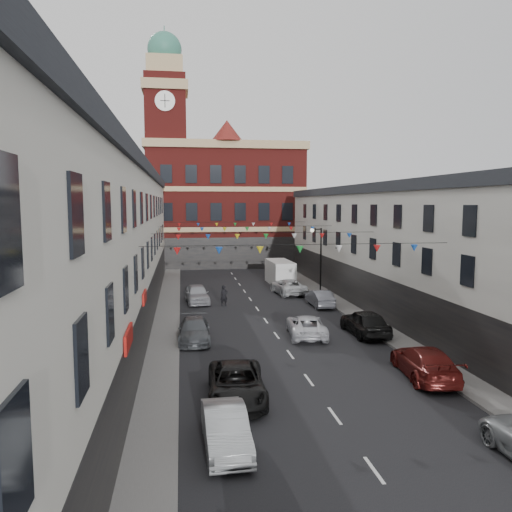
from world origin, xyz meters
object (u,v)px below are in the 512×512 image
car_right_c (425,362)px  car_right_e (320,298)px  white_van (280,272)px  car_left_d (194,330)px  pedestrian (224,296)px  car_right_f (288,287)px  car_right_d (365,322)px  street_lamp (318,251)px  car_left_e (197,294)px  moving_car (306,326)px  car_left_c (236,384)px  car_left_b (226,429)px

car_right_c → car_right_e: size_ratio=1.26×
white_van → car_right_c: bearing=-88.8°
car_left_d → pedestrian: 10.30m
car_left_d → pedestrian: size_ratio=2.73×
car_left_d → car_right_f: size_ratio=0.92×
car_left_d → car_right_d: 10.61m
white_van → pedestrian: bearing=-124.8°
car_right_f → pedestrian: bearing=29.4°
street_lamp → car_left_d: street_lamp is taller
car_left_e → moving_car: 13.13m
car_left_c → pedestrian: size_ratio=3.02×
car_left_c → car_right_f: size_ratio=1.02×
car_right_e → pedestrian: size_ratio=2.41×
car_left_e → car_right_d: 15.50m
car_left_c → car_left_d: size_ratio=1.11×
car_left_e → car_right_e: size_ratio=1.11×
moving_car → white_van: white_van is taller
white_van → pedestrian: 12.09m
car_left_c → car_left_d: (-1.51, 9.37, -0.04)m
car_right_d → car_right_e: bearing=-89.1°
car_left_e → white_van: (8.70, 8.51, 0.43)m
pedestrian → car_right_d: bearing=-64.1°
car_left_e → car_right_e: car_left_e is taller
car_left_e → car_left_b: bearing=-94.1°
street_lamp → car_left_c: size_ratio=1.17×
car_left_b → car_left_c: car_left_c is taller
car_right_c → moving_car: 8.88m
car_left_b → car_left_d: size_ratio=0.89×
pedestrian → car_right_e: bearing=-21.3°
car_left_b → moving_car: size_ratio=0.87×
street_lamp → white_van: 6.68m
car_left_d → car_right_d: (10.61, -0.23, 0.15)m
street_lamp → car_left_b: bearing=-111.5°
street_lamp → white_van: bearing=113.4°
car_left_c → moving_car: size_ratio=1.08×
street_lamp → car_right_f: bearing=-178.3°
pedestrian → moving_car: bearing=-78.8°
street_lamp → car_left_e: (-11.12, -2.91, -3.14)m
car_right_e → car_right_f: 5.81m
car_left_e → pedestrian: 2.64m
car_left_b → moving_car: car_left_b is taller
car_left_c → car_right_e: (8.71, 18.11, -0.04)m
moving_car → pedestrian: 10.77m
car_left_d → pedestrian: (2.63, 9.95, 0.18)m
car_right_e → white_van: white_van is taller
car_left_b → car_left_e: bearing=88.9°
white_van → pedestrian: white_van is taller
moving_car → pedestrian: pedestrian is taller
car_left_c → white_van: (7.73, 29.44, 0.49)m
car_right_c → car_right_e: car_right_c is taller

